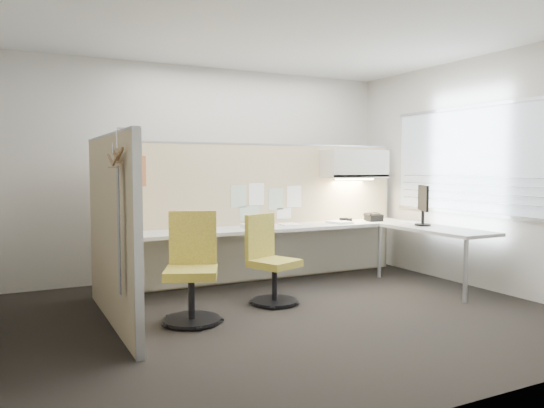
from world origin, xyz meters
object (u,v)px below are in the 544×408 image
chair_left (192,271)px  chair_right (270,263)px  monitor (423,203)px  phone (373,217)px  desk (303,236)px

chair_left → chair_right: 1.00m
chair_left → chair_right: (0.96, 0.27, -0.04)m
monitor → phone: bearing=44.3°
desk → monitor: 1.57m
chair_right → monitor: monitor is taller
monitor → desk: bearing=95.4°
chair_right → phone: 2.13m
desk → phone: (1.18, 0.11, 0.18)m
chair_right → monitor: 2.23m
chair_left → phone: (2.93, 1.01, 0.30)m
phone → monitor: bearing=-69.4°
desk → chair_right: chair_right is taller
phone → chair_left: bearing=-154.3°
monitor → phone: (-0.19, 0.75, -0.24)m
desk → phone: bearing=5.5°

